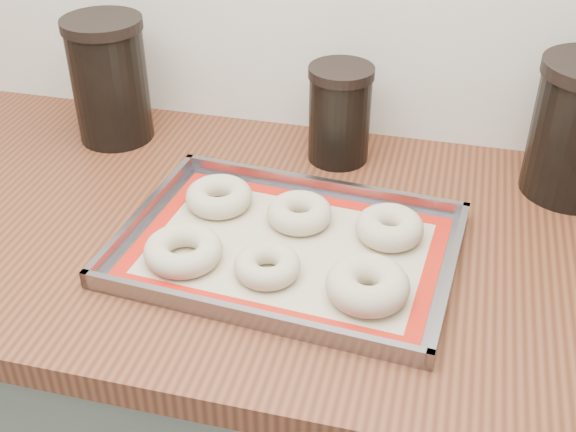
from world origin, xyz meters
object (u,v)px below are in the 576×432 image
(baking_tray, at_px, (288,247))
(bagel_front_mid, at_px, (267,266))
(bagel_back_mid, at_px, (299,213))
(bagel_back_right, at_px, (390,227))
(bagel_back_left, at_px, (219,197))
(bagel_front_left, at_px, (183,250))
(canister_mid, at_px, (340,114))
(bagel_front_right, at_px, (368,285))
(canister_left, at_px, (110,80))

(baking_tray, relative_size, bagel_front_mid, 5.44)
(bagel_front_mid, xyz_separation_m, bagel_back_mid, (0.01, 0.13, 0.00))
(bagel_back_right, bearing_deg, bagel_front_mid, -139.85)
(bagel_back_left, bearing_deg, bagel_front_left, -91.53)
(canister_mid, bearing_deg, bagel_back_right, -62.10)
(bagel_front_right, relative_size, bagel_back_mid, 1.13)
(bagel_back_left, distance_m, bagel_back_right, 0.26)
(canister_mid, bearing_deg, bagel_back_mid, -94.68)
(baking_tray, bearing_deg, canister_left, 145.84)
(baking_tray, height_order, canister_left, canister_left)
(baking_tray, xyz_separation_m, bagel_front_left, (-0.13, -0.06, 0.02))
(bagel_front_mid, relative_size, bagel_back_left, 0.88)
(bagel_front_right, bearing_deg, bagel_back_right, 85.69)
(bagel_back_mid, relative_size, canister_mid, 0.58)
(bagel_back_mid, xyz_separation_m, canister_mid, (0.02, 0.21, 0.06))
(bagel_front_left, height_order, bagel_back_right, bagel_back_right)
(bagel_front_left, bearing_deg, bagel_back_right, 24.44)
(bagel_back_left, height_order, bagel_back_right, bagel_back_right)
(bagel_back_mid, relative_size, canister_left, 0.44)
(canister_left, bearing_deg, bagel_back_right, -21.13)
(baking_tray, height_order, bagel_back_mid, bagel_back_mid)
(baking_tray, distance_m, canister_left, 0.47)
(bagel_front_left, xyz_separation_m, bagel_front_right, (0.26, -0.02, 0.00))
(bagel_front_right, height_order, bagel_back_mid, bagel_front_right)
(bagel_front_left, bearing_deg, bagel_front_right, -3.49)
(bagel_front_mid, bearing_deg, bagel_back_right, 40.15)
(bagel_front_left, height_order, bagel_front_mid, bagel_front_left)
(bagel_front_left, height_order, canister_mid, canister_mid)
(bagel_back_left, bearing_deg, bagel_back_right, -4.35)
(baking_tray, height_order, canister_mid, canister_mid)
(bagel_back_left, distance_m, bagel_back_mid, 0.13)
(baking_tray, xyz_separation_m, bagel_back_left, (-0.13, 0.08, 0.01))
(bagel_front_left, height_order, bagel_front_right, bagel_front_right)
(bagel_front_left, distance_m, bagel_back_mid, 0.18)
(canister_left, relative_size, canister_mid, 1.32)
(bagel_back_left, xyz_separation_m, canister_left, (-0.25, 0.18, 0.09))
(canister_left, bearing_deg, bagel_back_left, -35.29)
(bagel_back_mid, xyz_separation_m, bagel_back_right, (0.13, -0.01, 0.00))
(bagel_front_mid, height_order, bagel_front_right, bagel_front_right)
(bagel_front_left, distance_m, canister_mid, 0.38)
(bagel_back_left, xyz_separation_m, bagel_back_right, (0.26, -0.02, 0.00))
(canister_mid, bearing_deg, bagel_front_left, -113.80)
(bagel_front_left, relative_size, bagel_back_right, 1.11)
(bagel_front_left, bearing_deg, canister_left, 127.95)
(bagel_front_left, height_order, bagel_back_left, same)
(bagel_back_right, bearing_deg, baking_tray, -156.00)
(bagel_back_left, bearing_deg, bagel_back_mid, -5.87)
(bagel_front_left, xyz_separation_m, bagel_front_mid, (0.12, -0.00, -0.00))
(baking_tray, relative_size, canister_mid, 2.95)
(bagel_back_right, distance_m, canister_mid, 0.25)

